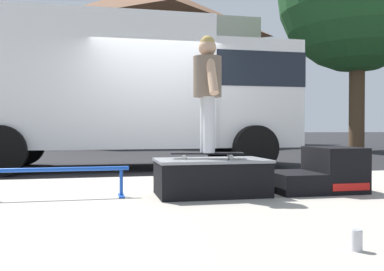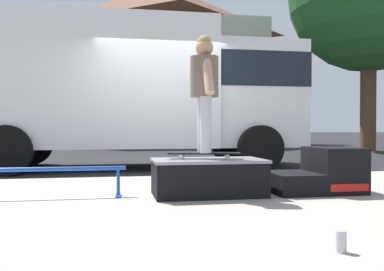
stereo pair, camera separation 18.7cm
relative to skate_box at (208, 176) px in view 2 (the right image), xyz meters
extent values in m
plane|color=black|center=(-0.10, 2.46, -0.33)|extent=(140.00, 140.00, 0.00)
cube|color=#A8A093|center=(-0.10, -0.54, -0.27)|extent=(50.00, 5.00, 0.12)
cube|color=black|center=(0.00, 0.00, -0.01)|extent=(1.17, 0.67, 0.39)
cube|color=gray|center=(0.00, 0.00, 0.17)|extent=(1.19, 0.69, 0.03)
cube|color=black|center=(0.97, 0.00, -0.10)|extent=(0.50, 0.67, 0.23)
cube|color=black|center=(1.47, 0.00, 0.04)|extent=(0.50, 0.67, 0.51)
cube|color=red|center=(1.47, -0.34, -0.12)|extent=(0.44, 0.01, 0.08)
cylinder|color=blue|center=(-1.59, 0.14, 0.09)|extent=(1.43, 0.04, 0.04)
cylinder|color=blue|center=(-0.95, 0.14, -0.06)|extent=(0.04, 0.04, 0.30)
cube|color=blue|center=(-0.95, 0.14, -0.20)|extent=(0.06, 0.28, 0.01)
cube|color=black|center=(-0.03, 0.04, 0.24)|extent=(0.80, 0.36, 0.02)
cylinder|color=silver|center=(0.23, 0.08, 0.21)|extent=(0.06, 0.04, 0.05)
cylinder|color=silver|center=(0.19, -0.10, 0.21)|extent=(0.06, 0.04, 0.05)
cylinder|color=silver|center=(-0.26, 0.18, 0.21)|extent=(0.06, 0.04, 0.05)
cylinder|color=silver|center=(-0.30, 0.01, 0.21)|extent=(0.06, 0.04, 0.05)
cylinder|color=silver|center=(-0.03, 0.12, 0.55)|extent=(0.12, 0.12, 0.60)
cylinder|color=silver|center=(-0.03, -0.04, 0.55)|extent=(0.12, 0.12, 0.60)
cylinder|color=#726051|center=(-0.03, 0.04, 1.07)|extent=(0.31, 0.31, 0.44)
cylinder|color=tan|center=(-0.03, 0.23, 1.06)|extent=(0.10, 0.27, 0.41)
cylinder|color=tan|center=(-0.03, -0.15, 1.06)|extent=(0.10, 0.27, 0.41)
sphere|color=tan|center=(-0.03, 0.04, 1.39)|extent=(0.19, 0.19, 0.19)
sphere|color=tan|center=(-0.03, 0.04, 1.44)|extent=(0.16, 0.16, 0.16)
cylinder|color=silver|center=(0.31, -2.19, -0.15)|extent=(0.07, 0.07, 0.12)
cylinder|color=silver|center=(0.31, -2.19, -0.09)|extent=(0.06, 0.06, 0.00)
cube|color=white|center=(-1.47, 4.66, 1.42)|extent=(5.00, 2.35, 2.60)
cube|color=white|center=(1.98, 4.66, 1.22)|extent=(1.90, 2.16, 2.20)
cube|color=black|center=(1.98, 4.66, 1.70)|extent=(1.92, 2.19, 0.70)
cylinder|color=black|center=(1.83, 5.84, 0.12)|extent=(0.90, 0.28, 0.90)
cylinder|color=black|center=(1.83, 3.49, 0.12)|extent=(0.90, 0.28, 0.90)
cylinder|color=black|center=(-2.87, 5.84, 0.12)|extent=(0.90, 0.28, 0.90)
cylinder|color=black|center=(-2.87, 3.49, 0.12)|extent=(0.90, 0.28, 0.90)
cylinder|color=brown|center=(8.19, 9.74, 1.65)|extent=(0.56, 0.56, 3.95)
cube|color=beige|center=(1.67, 18.01, 2.67)|extent=(9.00, 7.50, 6.00)
cube|color=#B2ADA3|center=(1.67, 14.01, 1.07)|extent=(9.00, 0.50, 2.80)
pyramid|color=brown|center=(1.67, 18.01, 6.87)|extent=(9.54, 7.95, 2.40)
camera|label=1|loc=(-1.18, -4.43, 0.52)|focal=39.76mm
camera|label=2|loc=(-0.99, -4.47, 0.52)|focal=39.76mm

